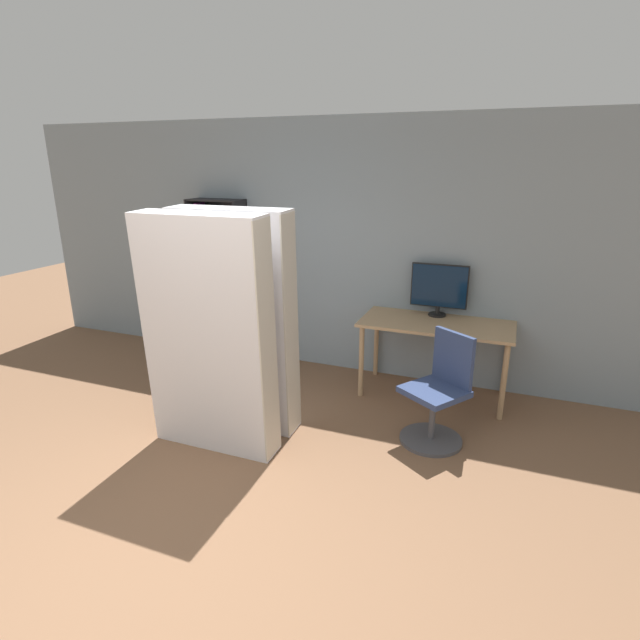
{
  "coord_description": "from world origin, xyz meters",
  "views": [
    {
      "loc": [
        1.75,
        -1.68,
        2.26
      ],
      "look_at": [
        0.37,
        1.84,
        1.05
      ],
      "focal_mm": 28.0,
      "sensor_mm": 36.0,
      "label": 1
    }
  ],
  "objects_px": {
    "office_chair": "(438,399)",
    "mattress_far": "(236,322)",
    "monitor": "(439,288)",
    "mattress_near": "(209,337)",
    "bookshelf": "(216,280)"
  },
  "relations": [
    {
      "from": "monitor",
      "to": "mattress_near",
      "type": "relative_size",
      "value": 0.29
    },
    {
      "from": "office_chair",
      "to": "monitor",
      "type": "bearing_deg",
      "value": 100.67
    },
    {
      "from": "office_chair",
      "to": "mattress_far",
      "type": "relative_size",
      "value": 0.49
    },
    {
      "from": "bookshelf",
      "to": "office_chair",
      "type": "bearing_deg",
      "value": -20.99
    },
    {
      "from": "bookshelf",
      "to": "mattress_near",
      "type": "relative_size",
      "value": 0.97
    },
    {
      "from": "monitor",
      "to": "mattress_far",
      "type": "relative_size",
      "value": 0.29
    },
    {
      "from": "mattress_near",
      "to": "mattress_far",
      "type": "height_order",
      "value": "same"
    },
    {
      "from": "monitor",
      "to": "mattress_far",
      "type": "xyz_separation_m",
      "value": [
        -1.48,
        -1.43,
        -0.1
      ]
    },
    {
      "from": "office_chair",
      "to": "mattress_near",
      "type": "height_order",
      "value": "mattress_near"
    },
    {
      "from": "monitor",
      "to": "office_chair",
      "type": "xyz_separation_m",
      "value": [
        0.2,
        -1.08,
        -0.68
      ]
    },
    {
      "from": "mattress_near",
      "to": "mattress_far",
      "type": "relative_size",
      "value": 1.0
    },
    {
      "from": "monitor",
      "to": "bookshelf",
      "type": "height_order",
      "value": "bookshelf"
    },
    {
      "from": "mattress_near",
      "to": "office_chair",
      "type": "bearing_deg",
      "value": 24.47
    },
    {
      "from": "office_chair",
      "to": "mattress_far",
      "type": "xyz_separation_m",
      "value": [
        -1.68,
        -0.35,
        0.58
      ]
    },
    {
      "from": "monitor",
      "to": "mattress_near",
      "type": "bearing_deg",
      "value": -128.59
    }
  ]
}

